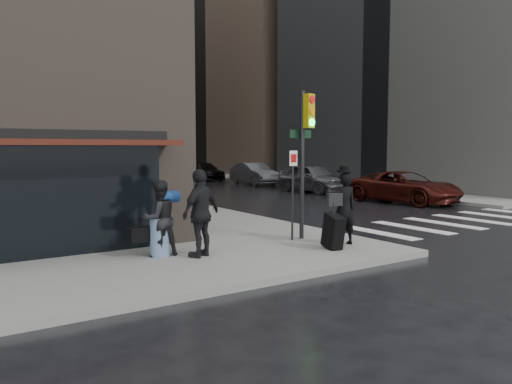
# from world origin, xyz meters

# --- Properties ---
(ground) EXTENTS (140.00, 140.00, 0.00)m
(ground) POSITION_xyz_m (0.00, 0.00, 0.00)
(ground) COLOR black
(ground) RESTS_ON ground
(sidewalk_left) EXTENTS (4.00, 50.00, 0.15)m
(sidewalk_left) POSITION_xyz_m (0.00, 27.00, 0.07)
(sidewalk_left) COLOR slate
(sidewalk_left) RESTS_ON ground
(sidewalk_right) EXTENTS (3.00, 50.00, 0.15)m
(sidewalk_right) POSITION_xyz_m (13.50, 27.00, 0.07)
(sidewalk_right) COLOR slate
(sidewalk_right) RESTS_ON ground
(crosswalk) EXTENTS (8.50, 3.00, 0.01)m
(crosswalk) POSITION_xyz_m (7.50, 1.00, 0.00)
(crosswalk) COLOR silver
(crosswalk) RESTS_ON ground
(bldg_right_far) EXTENTS (22.00, 20.00, 25.00)m
(bldg_right_far) POSITION_xyz_m (26.00, 58.00, 12.50)
(bldg_right_far) COLOR slate
(bldg_right_far) RESTS_ON ground
(bldg_distant) EXTENTS (40.00, 12.00, 32.00)m
(bldg_distant) POSITION_xyz_m (6.00, 78.00, 16.00)
(bldg_distant) COLOR slate
(bldg_distant) RESTS_ON ground
(man_overcoat) EXTENTS (1.19, 0.95, 1.98)m
(man_overcoat) POSITION_xyz_m (0.70, -0.44, 0.98)
(man_overcoat) COLOR black
(man_overcoat) RESTS_ON ground
(man_jeans) EXTENTS (1.21, 0.70, 1.68)m
(man_jeans) POSITION_xyz_m (-3.49, 0.88, 0.99)
(man_jeans) COLOR black
(man_jeans) RESTS_ON ground
(man_greycoat) EXTENTS (1.22, 0.89, 1.93)m
(man_greycoat) POSITION_xyz_m (-2.74, 0.33, 1.11)
(man_greycoat) COLOR black
(man_greycoat) RESTS_ON ground
(traffic_light) EXTENTS (0.95, 0.53, 3.85)m
(traffic_light) POSITION_xyz_m (0.49, 0.76, 2.63)
(traffic_light) COLOR black
(traffic_light) RESTS_ON ground
(fire_hydrant) EXTENTS (0.40, 0.30, 0.69)m
(fire_hydrant) POSITION_xyz_m (-0.53, 6.41, 0.46)
(fire_hydrant) COLOR #A50A0A
(fire_hydrant) RESTS_ON ground
(parked_car_0) EXTENTS (2.88, 5.40, 1.44)m
(parked_car_0) POSITION_xyz_m (10.56, 5.86, 0.72)
(parked_car_0) COLOR #3B0F0B
(parked_car_0) RESTS_ON ground
(parked_car_1) EXTENTS (1.93, 4.79, 1.63)m
(parked_car_1) POSITION_xyz_m (10.55, 12.36, 0.82)
(parked_car_1) COLOR #535359
(parked_car_1) RESTS_ON ground
(parked_car_2) EXTENTS (1.90, 4.61, 1.48)m
(parked_car_2) POSITION_xyz_m (10.85, 18.87, 0.74)
(parked_car_2) COLOR #4F4F54
(parked_car_2) RESTS_ON ground
(parked_car_3) EXTENTS (2.17, 4.77, 1.35)m
(parked_car_3) POSITION_xyz_m (10.41, 25.38, 0.68)
(parked_car_3) COLOR black
(parked_car_3) RESTS_ON ground
(parked_car_4) EXTENTS (1.78, 4.08, 1.37)m
(parked_car_4) POSITION_xyz_m (11.54, 31.89, 0.68)
(parked_car_4) COLOR black
(parked_car_4) RESTS_ON ground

